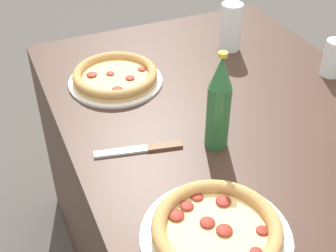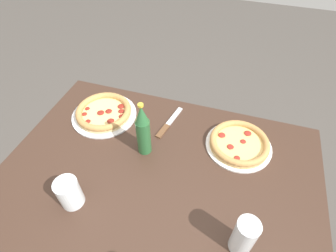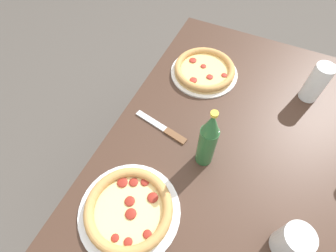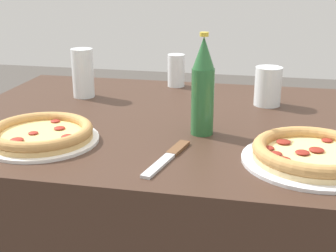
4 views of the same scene
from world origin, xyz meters
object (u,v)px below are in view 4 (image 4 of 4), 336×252
(pizza_salami, at_px, (312,154))
(knife, at_px, (169,157))
(glass_water, at_px, (83,75))
(pizza_margherita, at_px, (41,134))
(glass_cola, at_px, (176,72))
(glass_orange_juice, at_px, (268,87))
(beer_bottle, at_px, (203,87))

(pizza_salami, xyz_separation_m, knife, (0.31, 0.04, -0.02))
(pizza_salami, xyz_separation_m, glass_water, (0.70, -0.42, 0.05))
(pizza_margherita, bearing_deg, glass_cola, -109.23)
(pizza_margherita, bearing_deg, pizza_salami, -179.91)
(glass_orange_juice, relative_size, beer_bottle, 0.46)
(glass_cola, height_order, glass_water, glass_water)
(pizza_salami, xyz_separation_m, beer_bottle, (0.26, -0.14, 0.10))
(pizza_salami, relative_size, knife, 1.40)
(pizza_salami, distance_m, glass_water, 0.82)
(glass_cola, height_order, knife, glass_cola)
(pizza_margherita, xyz_separation_m, pizza_salami, (-0.64, -0.00, 0.00))
(pizza_margherita, bearing_deg, glass_orange_juice, -140.68)
(glass_cola, xyz_separation_m, beer_bottle, (-0.16, 0.48, 0.07))
(glass_orange_juice, xyz_separation_m, glass_water, (0.60, 0.02, 0.02))
(pizza_margherita, xyz_separation_m, glass_orange_juice, (-0.54, -0.44, 0.04))
(pizza_salami, bearing_deg, glass_orange_juice, -77.13)
(knife, bearing_deg, pizza_margherita, -6.43)
(beer_bottle, bearing_deg, glass_orange_juice, -118.18)
(pizza_margherita, bearing_deg, beer_bottle, -159.66)
(glass_water, bearing_deg, beer_bottle, 147.15)
(knife, bearing_deg, glass_orange_juice, -113.90)
(knife, bearing_deg, pizza_salami, -173.09)
(glass_cola, distance_m, glass_water, 0.34)
(pizza_margherita, relative_size, knife, 1.28)
(pizza_salami, xyz_separation_m, glass_cola, (0.43, -0.62, 0.03))
(glass_water, height_order, knife, glass_water)
(pizza_margherita, xyz_separation_m, glass_water, (0.05, -0.42, 0.05))
(pizza_salami, height_order, knife, pizza_salami)
(glass_water, xyz_separation_m, beer_bottle, (-0.43, 0.28, 0.05))
(glass_cola, bearing_deg, knife, 99.51)
(pizza_salami, relative_size, glass_orange_juice, 2.58)
(pizza_margherita, height_order, glass_orange_juice, glass_orange_juice)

